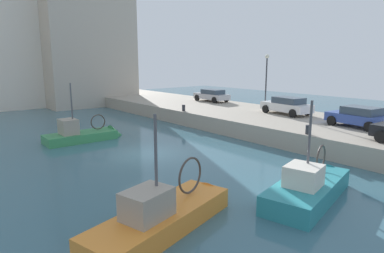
# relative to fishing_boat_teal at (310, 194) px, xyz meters

# --- Properties ---
(water_surface) EXTENTS (80.00, 80.00, 0.00)m
(water_surface) POSITION_rel_fishing_boat_teal_xyz_m (-1.70, 9.72, -0.11)
(water_surface) COLOR #386070
(water_surface) RESTS_ON ground
(quay_wall) EXTENTS (9.00, 56.00, 1.20)m
(quay_wall) POSITION_rel_fishing_boat_teal_xyz_m (9.80, 9.72, 0.49)
(quay_wall) COLOR #9E9384
(quay_wall) RESTS_ON ground
(fishing_boat_teal) EXTENTS (6.25, 3.12, 4.88)m
(fishing_boat_teal) POSITION_rel_fishing_boat_teal_xyz_m (0.00, 0.00, 0.00)
(fishing_boat_teal) COLOR teal
(fishing_boat_teal) RESTS_ON ground
(fishing_boat_orange) EXTENTS (6.71, 3.31, 4.69)m
(fishing_boat_orange) POSITION_rel_fishing_boat_teal_xyz_m (-5.93, 1.67, 0.02)
(fishing_boat_orange) COLOR orange
(fishing_boat_orange) RESTS_ON ground
(fishing_boat_green) EXTENTS (5.54, 2.14, 4.87)m
(fishing_boat_green) POSITION_rel_fishing_boat_teal_xyz_m (-3.24, 15.47, 0.03)
(fishing_boat_green) COLOR #388951
(fishing_boat_green) RESTS_ON ground
(parked_car_silver) EXTENTS (1.94, 4.11, 1.28)m
(parked_car_silver) POSITION_rel_fishing_boat_teal_xyz_m (12.33, 19.39, 1.76)
(parked_car_silver) COLOR #B7B7BC
(parked_car_silver) RESTS_ON quay_wall
(parked_car_blue) EXTENTS (2.35, 3.97, 1.36)m
(parked_car_blue) POSITION_rel_fishing_boat_teal_xyz_m (10.18, 2.84, 1.79)
(parked_car_blue) COLOR #334C9E
(parked_car_blue) RESTS_ON quay_wall
(parked_car_white) EXTENTS (2.29, 4.34, 1.40)m
(parked_car_white) POSITION_rel_fishing_boat_teal_xyz_m (11.12, 9.06, 1.81)
(parked_car_white) COLOR silver
(parked_car_white) RESTS_ON quay_wall
(mooring_bollard_south) EXTENTS (0.28, 0.28, 0.55)m
(mooring_bollard_south) POSITION_rel_fishing_boat_teal_xyz_m (5.65, 3.72, 1.36)
(mooring_bollard_south) COLOR #2D2D33
(mooring_bollard_south) RESTS_ON quay_wall
(mooring_bollard_mid) EXTENTS (0.28, 0.28, 0.55)m
(mooring_bollard_mid) POSITION_rel_fishing_boat_teal_xyz_m (5.65, 15.72, 1.36)
(mooring_bollard_mid) COLOR #2D2D33
(mooring_bollard_mid) RESTS_ON quay_wall
(quay_streetlamp) EXTENTS (0.36, 0.36, 4.83)m
(quay_streetlamp) POSITION_rel_fishing_boat_teal_xyz_m (11.30, 11.41, 4.34)
(quay_streetlamp) COLOR #38383D
(quay_streetlamp) RESTS_ON quay_wall
(waterfront_building_central) EXTENTS (10.94, 6.71, 16.42)m
(waterfront_building_central) POSITION_rel_fishing_boat_teal_xyz_m (4.74, 33.87, 8.12)
(waterfront_building_central) COLOR #B2A899
(waterfront_building_central) RESTS_ON ground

